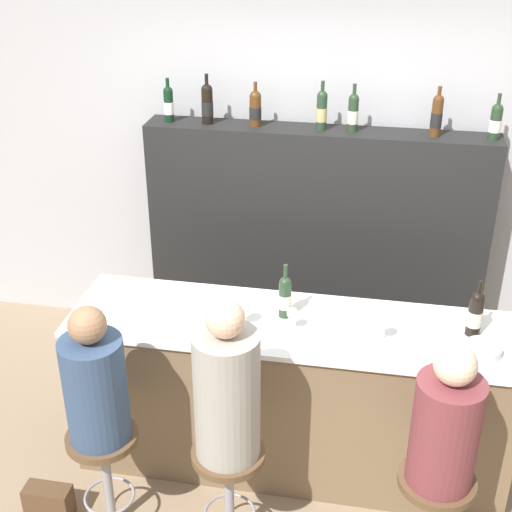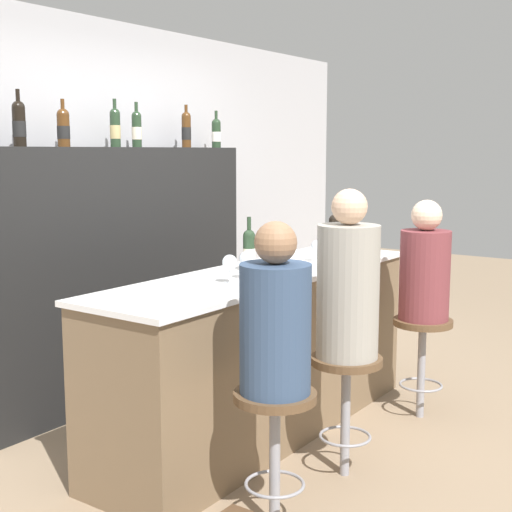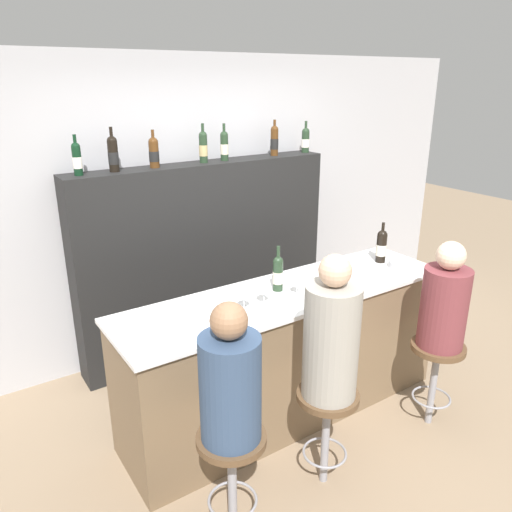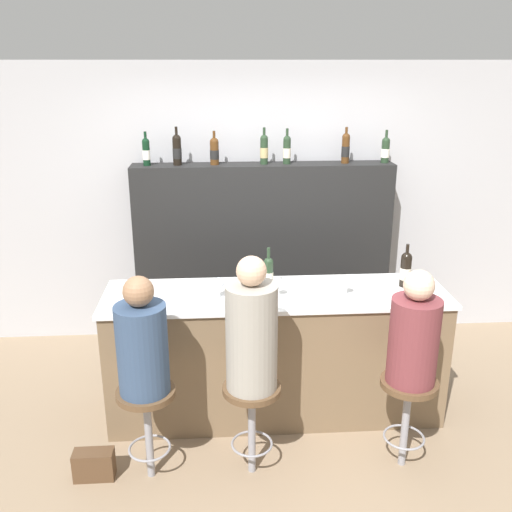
{
  "view_description": "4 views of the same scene",
  "coord_description": "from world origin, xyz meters",
  "px_view_note": "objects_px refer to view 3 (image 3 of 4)",
  "views": [
    {
      "loc": [
        0.4,
        -2.99,
        3.15
      ],
      "look_at": [
        -0.21,
        0.38,
        1.36
      ],
      "focal_mm": 50.0,
      "sensor_mm": 36.0,
      "label": 1
    },
    {
      "loc": [
        -3.4,
        -2.05,
        1.7
      ],
      "look_at": [
        -0.13,
        0.28,
        1.11
      ],
      "focal_mm": 50.0,
      "sensor_mm": 36.0,
      "label": 2
    },
    {
      "loc": [
        -1.95,
        -2.2,
        2.4
      ],
      "look_at": [
        -0.23,
        0.38,
        1.28
      ],
      "focal_mm": 35.0,
      "sensor_mm": 36.0,
      "label": 3
    },
    {
      "loc": [
        -0.4,
        -3.5,
        2.59
      ],
      "look_at": [
        -0.15,
        0.31,
        1.28
      ],
      "focal_mm": 40.0,
      "sensor_mm": 36.0,
      "label": 4
    }
  ],
  "objects_px": {
    "wine_bottle_backbar_2": "(154,152)",
    "bar_stool_right": "(436,362)",
    "wine_glass_2": "(297,281)",
    "wine_bottle_backbar_1": "(113,154)",
    "wine_bottle_backbar_6": "(305,140)",
    "bar_stool_middle": "(327,413)",
    "guest_seated_middle": "(331,337)",
    "metal_bowl": "(401,264)",
    "guest_seated_left": "(230,382)",
    "wine_bottle_backbar_4": "(224,145)",
    "wine_bottle_backbar_3": "(203,147)",
    "wine_glass_0": "(244,294)",
    "wine_bottle_counter_0": "(278,273)",
    "wine_bottle_backbar_0": "(77,158)",
    "wine_bottle_backbar_5": "(274,140)",
    "wine_bottle_counter_1": "(381,246)",
    "wine_glass_3": "(350,267)",
    "guest_seated_right": "(445,302)",
    "wine_glass_1": "(264,288)",
    "bar_stool_left": "(232,457)"
  },
  "relations": [
    {
      "from": "wine_glass_0",
      "to": "guest_seated_middle",
      "type": "xyz_separation_m",
      "value": [
        0.2,
        -0.61,
        -0.08
      ]
    },
    {
      "from": "metal_bowl",
      "to": "guest_seated_left",
      "type": "xyz_separation_m",
      "value": [
        -1.89,
        -0.56,
        -0.05
      ]
    },
    {
      "from": "wine_glass_3",
      "to": "guest_seated_right",
      "type": "relative_size",
      "value": 0.19
    },
    {
      "from": "wine_glass_0",
      "to": "guest_seated_right",
      "type": "distance_m",
      "value": 1.37
    },
    {
      "from": "wine_glass_0",
      "to": "wine_bottle_counter_0",
      "type": "bearing_deg",
      "value": 20.36
    },
    {
      "from": "wine_bottle_counter_0",
      "to": "wine_bottle_backbar_2",
      "type": "height_order",
      "value": "wine_bottle_backbar_2"
    },
    {
      "from": "wine_bottle_backbar_1",
      "to": "wine_bottle_backbar_6",
      "type": "distance_m",
      "value": 1.85
    },
    {
      "from": "wine_bottle_counter_1",
      "to": "wine_glass_2",
      "type": "bearing_deg",
      "value": -171.99
    },
    {
      "from": "bar_stool_right",
      "to": "guest_seated_right",
      "type": "xyz_separation_m",
      "value": [
        -0.0,
        0.0,
        0.46
      ]
    },
    {
      "from": "wine_bottle_backbar_4",
      "to": "wine_glass_1",
      "type": "distance_m",
      "value": 1.56
    },
    {
      "from": "metal_bowl",
      "to": "guest_seated_left",
      "type": "bearing_deg",
      "value": -163.42
    },
    {
      "from": "bar_stool_middle",
      "to": "guest_seated_left",
      "type": "bearing_deg",
      "value": 180.0
    },
    {
      "from": "wine_glass_1",
      "to": "wine_glass_3",
      "type": "relative_size",
      "value": 1.12
    },
    {
      "from": "wine_glass_2",
      "to": "guest_seated_middle",
      "type": "bearing_deg",
      "value": -110.7
    },
    {
      "from": "wine_bottle_backbar_5",
      "to": "bar_stool_middle",
      "type": "xyz_separation_m",
      "value": [
        -0.95,
        -1.9,
        -1.35
      ]
    },
    {
      "from": "wine_bottle_counter_1",
      "to": "bar_stool_middle",
      "type": "xyz_separation_m",
      "value": [
        -1.19,
        -0.75,
        -0.63
      ]
    },
    {
      "from": "wine_bottle_counter_0",
      "to": "guest_seated_left",
      "type": "height_order",
      "value": "guest_seated_left"
    },
    {
      "from": "wine_bottle_counter_1",
      "to": "wine_bottle_backbar_6",
      "type": "relative_size",
      "value": 1.13
    },
    {
      "from": "wine_glass_2",
      "to": "bar_stool_middle",
      "type": "xyz_separation_m",
      "value": [
        -0.23,
        -0.61,
        -0.59
      ]
    },
    {
      "from": "bar_stool_right",
      "to": "wine_glass_2",
      "type": "bearing_deg",
      "value": 142.25
    },
    {
      "from": "wine_bottle_counter_0",
      "to": "wine_bottle_backbar_6",
      "type": "height_order",
      "value": "wine_bottle_backbar_6"
    },
    {
      "from": "guest_seated_right",
      "to": "wine_bottle_backbar_6",
      "type": "bearing_deg",
      "value": 81.12
    },
    {
      "from": "wine_bottle_backbar_4",
      "to": "bar_stool_middle",
      "type": "relative_size",
      "value": 0.48
    },
    {
      "from": "wine_bottle_backbar_4",
      "to": "wine_bottle_backbar_3",
      "type": "bearing_deg",
      "value": 180.0
    },
    {
      "from": "metal_bowl",
      "to": "wine_glass_3",
      "type": "bearing_deg",
      "value": 174.78
    },
    {
      "from": "wine_bottle_backbar_4",
      "to": "bar_stool_right",
      "type": "xyz_separation_m",
      "value": [
        0.59,
        -1.9,
        -1.35
      ]
    },
    {
      "from": "wine_bottle_backbar_3",
      "to": "bar_stool_middle",
      "type": "xyz_separation_m",
      "value": [
        -0.23,
        -1.9,
        -1.35
      ]
    },
    {
      "from": "wine_bottle_backbar_6",
      "to": "wine_glass_1",
      "type": "height_order",
      "value": "wine_bottle_backbar_6"
    },
    {
      "from": "wine_glass_3",
      "to": "guest_seated_left",
      "type": "height_order",
      "value": "guest_seated_left"
    },
    {
      "from": "wine_bottle_counter_1",
      "to": "wine_bottle_backbar_0",
      "type": "distance_m",
      "value": 2.41
    },
    {
      "from": "guest_seated_left",
      "to": "wine_glass_0",
      "type": "bearing_deg",
      "value": 52.37
    },
    {
      "from": "wine_bottle_backbar_3",
      "to": "wine_bottle_backbar_1",
      "type": "bearing_deg",
      "value": 180.0
    },
    {
      "from": "metal_bowl",
      "to": "bar_stool_right",
      "type": "distance_m",
      "value": 0.79
    },
    {
      "from": "wine_bottle_backbar_0",
      "to": "wine_glass_0",
      "type": "height_order",
      "value": "wine_bottle_backbar_0"
    },
    {
      "from": "wine_bottle_backbar_4",
      "to": "wine_glass_0",
      "type": "height_order",
      "value": "wine_bottle_backbar_4"
    },
    {
      "from": "wine_bottle_backbar_0",
      "to": "wine_bottle_backbar_3",
      "type": "bearing_deg",
      "value": -0.0
    },
    {
      "from": "wine_bottle_backbar_2",
      "to": "wine_bottle_backbar_3",
      "type": "height_order",
      "value": "wine_bottle_backbar_3"
    },
    {
      "from": "wine_glass_0",
      "to": "bar_stool_middle",
      "type": "relative_size",
      "value": 0.24
    },
    {
      "from": "wine_bottle_counter_1",
      "to": "wine_bottle_counter_0",
      "type": "bearing_deg",
      "value": -180.0
    },
    {
      "from": "wine_bottle_backbar_2",
      "to": "bar_stool_right",
      "type": "height_order",
      "value": "wine_bottle_backbar_2"
    },
    {
      "from": "wine_bottle_counter_0",
      "to": "bar_stool_right",
      "type": "xyz_separation_m",
      "value": [
        0.85,
        -0.75,
        -0.62
      ]
    },
    {
      "from": "wine_bottle_backbar_1",
      "to": "bar_stool_middle",
      "type": "distance_m",
      "value": 2.39
    },
    {
      "from": "wine_bottle_backbar_0",
      "to": "wine_glass_0",
      "type": "bearing_deg",
      "value": -64.75
    },
    {
      "from": "wine_bottle_counter_0",
      "to": "metal_bowl",
      "type": "relative_size",
      "value": 1.71
    },
    {
      "from": "bar_stool_left",
      "to": "bar_stool_right",
      "type": "distance_m",
      "value": 1.68
    },
    {
      "from": "wine_bottle_backbar_3",
      "to": "bar_stool_middle",
      "type": "relative_size",
      "value": 0.5
    },
    {
      "from": "wine_bottle_backbar_0",
      "to": "wine_bottle_backbar_5",
      "type": "height_order",
      "value": "wine_bottle_backbar_5"
    },
    {
      "from": "metal_bowl",
      "to": "guest_seated_left",
      "type": "relative_size",
      "value": 0.25
    },
    {
      "from": "wine_bottle_counter_0",
      "to": "guest_seated_right",
      "type": "distance_m",
      "value": 1.14
    },
    {
      "from": "wine_bottle_backbar_3",
      "to": "wine_glass_3",
      "type": "xyz_separation_m",
      "value": [
        0.49,
        -1.29,
        -0.76
      ]
    }
  ]
}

